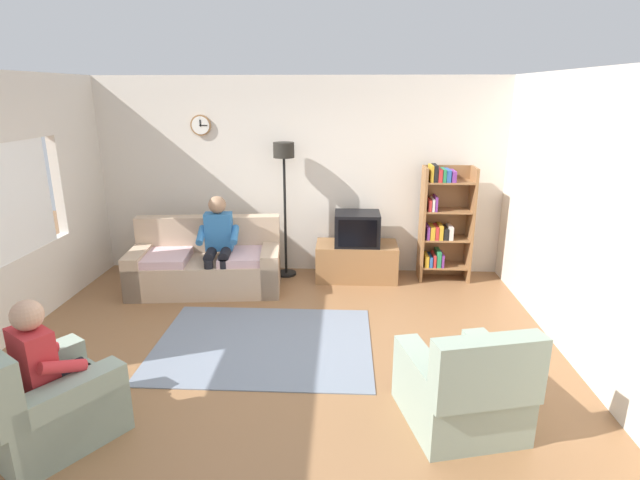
{
  "coord_description": "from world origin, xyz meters",
  "views": [
    {
      "loc": [
        0.62,
        -4.25,
        2.5
      ],
      "look_at": [
        0.38,
        0.67,
        1.02
      ],
      "focal_mm": 27.97,
      "sensor_mm": 36.0,
      "label": 1
    }
  ],
  "objects_px": {
    "couch": "(207,266)",
    "armchair_near_window": "(43,405)",
    "armchair_near_bookshelf": "(462,390)",
    "person_on_couch": "(218,240)",
    "person_in_left_armchair": "(49,362)",
    "tv": "(357,229)",
    "floor_lamp": "(284,173)",
    "bookshelf": "(443,221)",
    "tv_stand": "(356,261)"
  },
  "relations": [
    {
      "from": "armchair_near_bookshelf",
      "to": "person_on_couch",
      "type": "xyz_separation_m",
      "value": [
        -2.51,
        2.55,
        0.41
      ]
    },
    {
      "from": "floor_lamp",
      "to": "armchair_near_bookshelf",
      "type": "distance_m",
      "value": 3.83
    },
    {
      "from": "couch",
      "to": "tv_stand",
      "type": "distance_m",
      "value": 2.02
    },
    {
      "from": "person_on_couch",
      "to": "person_in_left_armchair",
      "type": "bearing_deg",
      "value": -101.09
    },
    {
      "from": "couch",
      "to": "bookshelf",
      "type": "xyz_separation_m",
      "value": [
        3.11,
        0.53,
        0.5
      ]
    },
    {
      "from": "tv",
      "to": "floor_lamp",
      "type": "height_order",
      "value": "floor_lamp"
    },
    {
      "from": "tv_stand",
      "to": "person_on_couch",
      "type": "distance_m",
      "value": 1.9
    },
    {
      "from": "tv",
      "to": "person_on_couch",
      "type": "height_order",
      "value": "person_on_couch"
    },
    {
      "from": "armchair_near_window",
      "to": "person_on_couch",
      "type": "relative_size",
      "value": 0.95
    },
    {
      "from": "tv",
      "to": "bookshelf",
      "type": "bearing_deg",
      "value": 4.66
    },
    {
      "from": "person_on_couch",
      "to": "armchair_near_bookshelf",
      "type": "bearing_deg",
      "value": -45.46
    },
    {
      "from": "tv_stand",
      "to": "floor_lamp",
      "type": "bearing_deg",
      "value": 174.27
    },
    {
      "from": "armchair_near_bookshelf",
      "to": "person_on_couch",
      "type": "height_order",
      "value": "person_on_couch"
    },
    {
      "from": "floor_lamp",
      "to": "armchair_near_window",
      "type": "xyz_separation_m",
      "value": [
        -1.38,
        -3.56,
        -1.16
      ]
    },
    {
      "from": "tv_stand",
      "to": "tv",
      "type": "distance_m",
      "value": 0.47
    },
    {
      "from": "tv",
      "to": "armchair_near_window",
      "type": "bearing_deg",
      "value": -124.54
    },
    {
      "from": "armchair_near_bookshelf",
      "to": "person_in_left_armchair",
      "type": "height_order",
      "value": "person_in_left_armchair"
    },
    {
      "from": "person_on_couch",
      "to": "tv",
      "type": "bearing_deg",
      "value": 17.1
    },
    {
      "from": "bookshelf",
      "to": "floor_lamp",
      "type": "xyz_separation_m",
      "value": [
        -2.14,
        0.03,
        0.64
      ]
    },
    {
      "from": "floor_lamp",
      "to": "couch",
      "type": "bearing_deg",
      "value": -150.37
    },
    {
      "from": "floor_lamp",
      "to": "tv_stand",
      "type": "bearing_deg",
      "value": -5.73
    },
    {
      "from": "tv",
      "to": "armchair_near_bookshelf",
      "type": "bearing_deg",
      "value": -76.38
    },
    {
      "from": "tv",
      "to": "floor_lamp",
      "type": "xyz_separation_m",
      "value": [
        -0.99,
        0.12,
        0.73
      ]
    },
    {
      "from": "armchair_near_bookshelf",
      "to": "person_on_couch",
      "type": "relative_size",
      "value": 0.84
    },
    {
      "from": "person_on_couch",
      "to": "person_in_left_armchair",
      "type": "relative_size",
      "value": 1.11
    },
    {
      "from": "couch",
      "to": "armchair_near_window",
      "type": "bearing_deg",
      "value": -97.61
    },
    {
      "from": "armchair_near_window",
      "to": "person_in_left_armchair",
      "type": "distance_m",
      "value": 0.33
    },
    {
      "from": "bookshelf",
      "to": "floor_lamp",
      "type": "bearing_deg",
      "value": 179.2
    },
    {
      "from": "person_on_couch",
      "to": "armchair_near_window",
      "type": "bearing_deg",
      "value": -101.77
    },
    {
      "from": "tv",
      "to": "person_on_couch",
      "type": "xyz_separation_m",
      "value": [
        -1.76,
        -0.54,
        -0.02
      ]
    },
    {
      "from": "tv_stand",
      "to": "bookshelf",
      "type": "bearing_deg",
      "value": 3.44
    },
    {
      "from": "couch",
      "to": "armchair_near_bookshelf",
      "type": "relative_size",
      "value": 1.9
    },
    {
      "from": "tv_stand",
      "to": "person_on_couch",
      "type": "xyz_separation_m",
      "value": [
        -1.76,
        -0.57,
        0.45
      ]
    },
    {
      "from": "couch",
      "to": "armchair_near_window",
      "type": "xyz_separation_m",
      "value": [
        -0.4,
        -3.0,
        -0.02
      ]
    },
    {
      "from": "tv",
      "to": "floor_lamp",
      "type": "relative_size",
      "value": 0.32
    },
    {
      "from": "tv_stand",
      "to": "floor_lamp",
      "type": "height_order",
      "value": "floor_lamp"
    },
    {
      "from": "tv",
      "to": "tv_stand",
      "type": "bearing_deg",
      "value": 90.0
    },
    {
      "from": "couch",
      "to": "bookshelf",
      "type": "height_order",
      "value": "bookshelf"
    },
    {
      "from": "couch",
      "to": "armchair_near_window",
      "type": "relative_size",
      "value": 1.68
    },
    {
      "from": "floor_lamp",
      "to": "armchair_near_bookshelf",
      "type": "relative_size",
      "value": 1.77
    },
    {
      "from": "couch",
      "to": "armchair_near_window",
      "type": "height_order",
      "value": "same"
    },
    {
      "from": "couch",
      "to": "person_on_couch",
      "type": "bearing_deg",
      "value": -28.49
    },
    {
      "from": "armchair_near_bookshelf",
      "to": "armchair_near_window",
      "type": "bearing_deg",
      "value": -173.71
    },
    {
      "from": "person_in_left_armchair",
      "to": "couch",
      "type": "bearing_deg",
      "value": 83.17
    },
    {
      "from": "couch",
      "to": "bookshelf",
      "type": "distance_m",
      "value": 3.19
    },
    {
      "from": "floor_lamp",
      "to": "person_in_left_armchair",
      "type": "relative_size",
      "value": 1.65
    },
    {
      "from": "person_in_left_armchair",
      "to": "tv_stand",
      "type": "bearing_deg",
      "value": 55.65
    },
    {
      "from": "tv_stand",
      "to": "armchair_near_bookshelf",
      "type": "xyz_separation_m",
      "value": [
        0.75,
        -3.12,
        0.04
      ]
    },
    {
      "from": "armchair_near_window",
      "to": "floor_lamp",
      "type": "bearing_deg",
      "value": 68.84
    },
    {
      "from": "couch",
      "to": "tv",
      "type": "relative_size",
      "value": 3.3
    }
  ]
}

